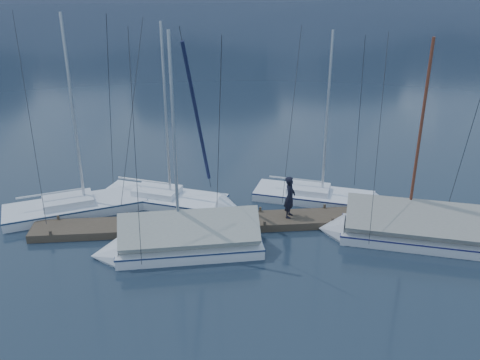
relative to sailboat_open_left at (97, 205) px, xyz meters
name	(u,v)px	position (x,y,z in m)	size (l,w,h in m)	color
ground	(245,248)	(6.63, -4.44, -0.17)	(1000.00, 1000.00, 0.00)	black
dock	(240,223)	(6.63, -2.44, -0.06)	(18.00, 1.50, 0.54)	#382D23
mooring_posts	(229,219)	(6.13, -2.44, 0.18)	(15.12, 1.52, 0.35)	#382D23
sailboat_open_left	(97,205)	(0.00, 0.00, 0.00)	(7.74, 4.17, 9.85)	silver
sailboat_open_mid	(180,202)	(3.97, -0.06, -0.01)	(7.32, 4.61, 9.39)	silver
sailboat_open_right	(331,199)	(11.33, -0.41, -0.02)	(7.00, 4.26, 8.96)	silver
sailboat_covered_near	(403,230)	(13.30, -4.37, 0.29)	(7.42, 4.34, 9.24)	silver
sailboat_covered_far	(176,243)	(3.86, -4.54, 0.29)	(6.88, 2.90, 9.54)	silver
person	(290,197)	(8.84, -2.42, 1.12)	(0.70, 0.46, 1.91)	black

